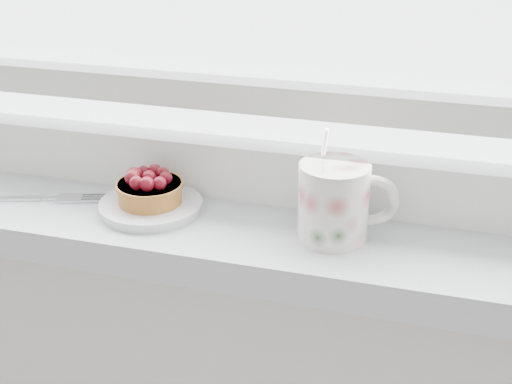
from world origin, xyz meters
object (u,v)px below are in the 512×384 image
at_px(raspberry_tart, 149,188).
at_px(saucer, 151,206).
at_px(fork, 28,198).
at_px(floral_mug, 336,200).

bearing_deg(raspberry_tart, saucer, 28.41).
bearing_deg(fork, saucer, 5.25).
xyz_separation_m(raspberry_tart, fork, (-0.16, -0.01, -0.03)).
bearing_deg(saucer, fork, -174.75).
relative_size(saucer, floral_mug, 0.98).
relative_size(saucer, raspberry_tart, 1.56).
height_order(raspberry_tart, floral_mug, floral_mug).
relative_size(raspberry_tart, fork, 0.41).
height_order(floral_mug, fork, floral_mug).
bearing_deg(saucer, raspberry_tart, -151.59).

